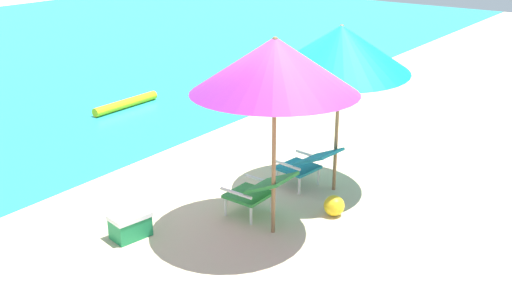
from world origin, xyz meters
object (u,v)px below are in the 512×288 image
at_px(beach_ball, 334,206).
at_px(cooler_box, 130,225).
at_px(lounge_chair_right, 308,163).
at_px(swim_buoy, 126,103).
at_px(lounge_chair_left, 259,189).
at_px(beach_umbrella_right, 341,49).
at_px(beach_umbrella_left, 275,65).

bearing_deg(beach_ball, cooler_box, 139.61).
bearing_deg(lounge_chair_right, swim_buoy, 77.87).
height_order(lounge_chair_left, cooler_box, lounge_chair_left).
bearing_deg(lounge_chair_left, beach_umbrella_right, -14.52).
relative_size(lounge_chair_right, cooler_box, 1.78).
distance_m(swim_buoy, beach_umbrella_right, 5.81).
bearing_deg(beach_umbrella_right, beach_ball, -150.05).
height_order(lounge_chair_left, lounge_chair_right, same).
height_order(lounge_chair_right, beach_ball, lounge_chair_right).
distance_m(swim_buoy, beach_umbrella_left, 6.29).
distance_m(lounge_chair_right, beach_umbrella_right, 1.69).
bearing_deg(beach_ball, beach_umbrella_right, 29.95).
distance_m(lounge_chair_left, lounge_chair_right, 1.14).
distance_m(beach_umbrella_right, beach_ball, 2.08).
bearing_deg(lounge_chair_left, beach_umbrella_left, -119.34).
distance_m(swim_buoy, cooler_box, 5.45).
xyz_separation_m(swim_buoy, beach_ball, (-1.58, -5.81, 0.04)).
bearing_deg(swim_buoy, cooler_box, -131.17).
height_order(beach_umbrella_left, beach_ball, beach_umbrella_left).
height_order(swim_buoy, beach_ball, beach_ball).
height_order(lounge_chair_left, beach_ball, lounge_chair_left).
height_order(swim_buoy, cooler_box, cooler_box).
height_order(lounge_chair_right, beach_umbrella_left, beach_umbrella_left).
xyz_separation_m(lounge_chair_right, beach_umbrella_left, (-1.35, -0.35, 1.72)).
bearing_deg(beach_umbrella_right, cooler_box, 154.25).
xyz_separation_m(beach_umbrella_left, cooler_box, (-1.15, 1.33, -1.96)).
relative_size(swim_buoy, beach_umbrella_right, 0.64).
bearing_deg(lounge_chair_left, lounge_chair_right, -0.98).
height_order(swim_buoy, beach_umbrella_left, beach_umbrella_left).
bearing_deg(swim_buoy, beach_umbrella_left, -114.18).
relative_size(lounge_chair_left, beach_umbrella_right, 0.35).
bearing_deg(lounge_chair_right, beach_umbrella_right, -57.88).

